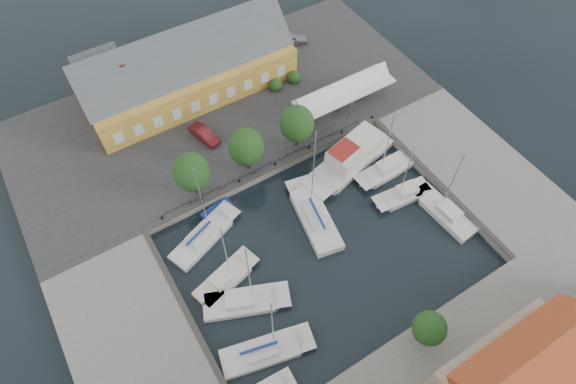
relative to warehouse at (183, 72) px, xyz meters
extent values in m
plane|color=black|center=(2.60, -28.36, -4.43)|extent=(140.00, 140.00, 0.00)
cube|color=#2D2D30|center=(2.60, -5.36, -3.93)|extent=(56.00, 26.00, 1.00)
cube|color=slate|center=(-19.40, -30.36, -3.93)|extent=(12.00, 24.00, 1.00)
cube|color=slate|center=(24.60, -30.36, -3.93)|extent=(12.00, 24.00, 1.00)
cube|color=#383533|center=(2.60, -18.06, -3.37)|extent=(56.00, 0.60, 0.12)
cube|color=#383533|center=(-13.70, -30.36, -3.37)|extent=(0.60, 24.00, 0.12)
cube|color=#383533|center=(18.90, -30.36, -3.37)|extent=(0.60, 24.00, 0.12)
cylinder|color=black|center=(-11.40, -17.76, -3.23)|extent=(0.24, 0.24, 0.40)
cylinder|color=black|center=(-6.40, -17.76, -3.23)|extent=(0.24, 0.24, 0.40)
cylinder|color=black|center=(-1.40, -17.76, -3.23)|extent=(0.24, 0.24, 0.40)
cylinder|color=black|center=(3.60, -17.76, -3.23)|extent=(0.24, 0.24, 0.40)
cylinder|color=black|center=(8.60, -17.76, -3.23)|extent=(0.24, 0.24, 0.40)
cylinder|color=black|center=(13.60, -17.76, -3.23)|extent=(0.24, 0.24, 0.40)
cylinder|color=black|center=(18.60, -17.76, -3.23)|extent=(0.24, 0.24, 0.40)
cube|color=#B87E2C|center=(0.60, -0.36, -1.18)|extent=(28.00, 10.00, 4.50)
cube|color=#474C51|center=(0.60, -0.36, 2.32)|extent=(28.56, 7.60, 7.60)
cube|color=#B87E2C|center=(-9.40, 5.64, -1.68)|extent=(6.00, 6.00, 3.50)
cube|color=brown|center=(-7.40, -0.36, 4.17)|extent=(0.60, 0.60, 1.20)
cube|color=white|center=(16.60, -13.86, -0.73)|extent=(14.00, 4.00, 0.25)
cylinder|color=silver|center=(10.60, -15.66, -2.08)|extent=(0.10, 0.10, 2.70)
cylinder|color=silver|center=(10.60, -12.06, -2.08)|extent=(0.10, 0.10, 2.70)
cylinder|color=silver|center=(16.60, -15.66, -2.08)|extent=(0.10, 0.10, 2.70)
cylinder|color=silver|center=(16.60, -12.06, -2.08)|extent=(0.10, 0.10, 2.70)
cylinder|color=silver|center=(22.60, -15.66, -2.08)|extent=(0.10, 0.10, 2.70)
cylinder|color=silver|center=(22.60, -12.06, -2.08)|extent=(0.10, 0.10, 2.70)
cylinder|color=black|center=(-6.40, -16.36, -2.38)|extent=(0.30, 0.30, 2.10)
ellipsoid|color=#173E16|center=(-6.40, -16.36, 0.46)|extent=(4.20, 4.20, 4.83)
cylinder|color=black|center=(0.60, -16.36, -2.38)|extent=(0.30, 0.30, 2.10)
ellipsoid|color=#173E16|center=(0.60, -16.36, 0.46)|extent=(4.20, 4.20, 4.83)
cylinder|color=black|center=(7.60, -16.36, -2.38)|extent=(0.30, 0.30, 2.10)
ellipsoid|color=#173E16|center=(7.60, -16.36, 0.46)|extent=(4.20, 4.20, 4.83)
imported|color=#A2A4AA|center=(17.90, 1.20, -2.64)|extent=(5.01, 3.39, 1.58)
imported|color=maroon|center=(-1.84, -9.23, -2.67)|extent=(2.71, 4.84, 1.51)
cube|color=silver|center=(3.60, -26.94, -4.28)|extent=(4.77, 9.06, 1.50)
cube|color=silver|center=(3.80, -25.88, -3.49)|extent=(4.96, 10.72, 0.08)
cube|color=silver|center=(3.64, -26.73, -3.03)|extent=(2.79, 3.79, 0.90)
cylinder|color=silver|center=(3.92, -25.25, 2.93)|extent=(0.12, 0.12, 12.91)
cube|color=navy|center=(3.60, -26.94, -2.28)|extent=(1.01, 4.27, 0.22)
cube|color=silver|center=(12.82, -21.62, -4.33)|extent=(11.56, 6.52, 1.80)
cube|color=silver|center=(11.49, -21.93, -3.39)|extent=(13.64, 6.86, 0.08)
cube|color=silver|center=(12.82, -21.62, -2.33)|extent=(8.10, 5.13, 2.20)
cube|color=silver|center=(10.43, -22.19, -0.93)|extent=(3.44, 2.89, 1.20)
cube|color=maroon|center=(10.43, -22.19, -0.28)|extent=(3.73, 3.07, 0.10)
cube|color=silver|center=(15.39, -25.21, -4.38)|extent=(6.41, 2.91, 1.30)
cube|color=silver|center=(14.61, -25.25, -3.69)|extent=(7.66, 2.86, 0.08)
cube|color=silver|center=(15.24, -25.22, -3.23)|extent=(2.59, 1.91, 0.90)
cylinder|color=silver|center=(14.13, -25.27, 1.20)|extent=(0.12, 0.12, 9.85)
cube|color=silver|center=(14.99, -29.34, -4.38)|extent=(6.20, 3.09, 1.30)
cube|color=silver|center=(14.25, -29.26, -3.69)|extent=(7.38, 3.11, 0.08)
cube|color=silver|center=(14.84, -29.32, -3.23)|extent=(2.55, 1.93, 0.90)
cylinder|color=silver|center=(13.80, -29.22, 0.76)|extent=(0.12, 0.12, 8.97)
cube|color=silver|center=(17.02, -34.38, -4.38)|extent=(3.15, 6.96, 1.30)
cube|color=silver|center=(16.96, -33.53, -3.69)|extent=(3.14, 8.30, 0.08)
cube|color=silver|center=(17.01, -34.21, -3.23)|extent=(2.01, 2.83, 0.90)
cylinder|color=silver|center=(16.93, -33.03, 1.01)|extent=(0.12, 0.12, 9.48)
cube|color=silver|center=(-8.81, -22.16, -4.38)|extent=(8.11, 5.33, 1.30)
cube|color=silver|center=(-7.92, -21.82, -3.69)|extent=(9.49, 5.78, 0.08)
cube|color=silver|center=(-8.63, -22.09, -3.23)|extent=(3.52, 2.85, 0.90)
cylinder|color=silver|center=(-7.39, -21.61, 1.83)|extent=(0.12, 0.12, 11.12)
cube|color=navy|center=(-8.81, -22.16, -2.48)|extent=(3.64, 1.59, 0.22)
cube|color=silver|center=(-9.09, -27.95, -4.38)|extent=(6.70, 4.32, 1.30)
cube|color=silver|center=(-8.35, -27.73, -3.69)|extent=(7.86, 4.57, 0.08)
cube|color=silver|center=(-8.94, -27.91, -3.23)|extent=(2.89, 2.45, 0.90)
cylinder|color=silver|center=(-7.90, -27.60, 0.92)|extent=(0.12, 0.12, 9.29)
cube|color=silver|center=(-8.66, -30.90, -4.38)|extent=(7.89, 5.52, 1.30)
cube|color=silver|center=(-7.82, -31.25, -3.69)|extent=(9.20, 5.97, 0.08)
cube|color=silver|center=(-8.49, -30.97, -3.23)|extent=(3.47, 2.98, 0.90)
cylinder|color=silver|center=(-7.31, -31.46, 1.70)|extent=(0.12, 0.12, 10.86)
cube|color=silver|center=(-9.43, -36.52, -4.38)|extent=(7.95, 4.52, 1.30)
cube|color=silver|center=(-8.52, -36.73, -3.69)|extent=(9.38, 4.75, 0.08)
cube|color=silver|center=(-9.24, -36.56, -3.23)|extent=(3.37, 2.59, 0.90)
cylinder|color=silver|center=(-7.97, -36.86, 1.78)|extent=(0.12, 0.12, 11.02)
cube|color=navy|center=(-9.43, -36.52, -2.48)|extent=(3.70, 1.08, 0.22)
cube|color=navy|center=(-5.75, -19.51, -4.38)|extent=(3.31, 2.04, 0.80)
cube|color=navy|center=(-5.37, -19.44, -3.94)|extent=(3.91, 2.09, 0.08)
cube|color=#AA4424|center=(6.60, -51.36, 5.32)|extent=(12.36, 6.50, 6.50)
cube|color=brown|center=(9.00, -51.36, 6.87)|extent=(0.60, 0.60, 0.80)
camera|label=1|loc=(-14.54, -50.03, 42.97)|focal=30.00mm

